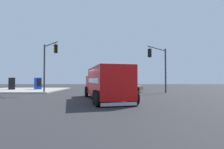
# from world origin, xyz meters

# --- Properties ---
(ground_plane) EXTENTS (100.00, 100.00, 0.00)m
(ground_plane) POSITION_xyz_m (0.00, 0.00, 0.00)
(ground_plane) COLOR #2B2B2D
(sidewalk_corner_far) EXTENTS (12.29, 12.29, 0.14)m
(sidewalk_corner_far) POSITION_xyz_m (12.99, 12.99, 0.07)
(sidewalk_corner_far) COLOR #9E998E
(sidewalk_corner_far) RESTS_ON ground
(delivery_truck) EXTENTS (8.71, 4.57, 2.66)m
(delivery_truck) POSITION_xyz_m (-0.10, -0.55, 1.41)
(delivery_truck) COLOR red
(delivery_truck) RESTS_ON ground
(traffic_light_primary) EXTENTS (2.90, 2.60, 5.98)m
(traffic_light_primary) POSITION_xyz_m (6.60, 6.69, 4.05)
(traffic_light_primary) COLOR #38383D
(traffic_light_primary) RESTS_ON sidewalk_corner_far
(traffic_light_secondary) EXTENTS (3.26, 3.03, 5.65)m
(traffic_light_secondary) POSITION_xyz_m (6.80, -7.00, 3.74)
(traffic_light_secondary) COLOR #38383D
(traffic_light_secondary) RESTS_ON ground
(pickup_tan) EXTENTS (2.32, 5.23, 1.38)m
(pickup_tan) POSITION_xyz_m (9.15, -2.49, 0.73)
(pickup_tan) COLOR tan
(pickup_tan) RESTS_ON ground
(vending_machine_red) EXTENTS (1.12, 1.16, 1.85)m
(vending_machine_red) POSITION_xyz_m (12.86, 14.58, 1.07)
(vending_machine_red) COLOR black
(vending_machine_red) RESTS_ON sidewalk_corner_far
(vending_machine_blue) EXTENTS (1.17, 1.16, 1.85)m
(vending_machine_blue) POSITION_xyz_m (13.53, 10.77, 1.07)
(vending_machine_blue) COLOR #0F38B2
(vending_machine_blue) RESTS_ON sidewalk_corner_far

